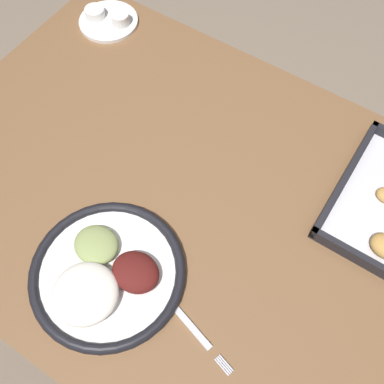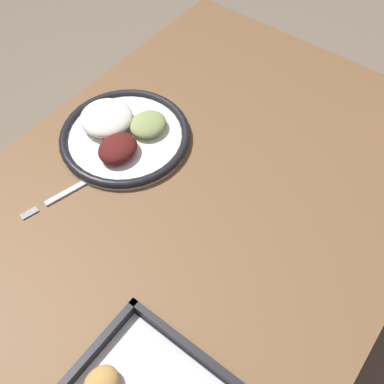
% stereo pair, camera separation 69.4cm
% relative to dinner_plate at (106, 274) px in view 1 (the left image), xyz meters
% --- Properties ---
extents(ground_plane, '(8.00, 8.00, 0.00)m').
position_rel_dinner_plate_xyz_m(ground_plane, '(0.06, 0.23, -0.78)').
color(ground_plane, '#7A6B59').
extents(dining_table, '(1.25, 0.83, 0.76)m').
position_rel_dinner_plate_xyz_m(dining_table, '(0.06, 0.23, -0.13)').
color(dining_table, brown).
rests_on(dining_table, ground_plane).
extents(dinner_plate, '(0.29, 0.29, 0.05)m').
position_rel_dinner_plate_xyz_m(dinner_plate, '(0.00, 0.00, 0.00)').
color(dinner_plate, white).
rests_on(dinner_plate, dining_table).
extents(fork, '(0.19, 0.06, 0.00)m').
position_rel_dinner_plate_xyz_m(fork, '(0.18, 0.01, -0.01)').
color(fork, silver).
rests_on(fork, dining_table).
extents(saucer_plate, '(0.15, 0.15, 0.04)m').
position_rel_dinner_plate_xyz_m(saucer_plate, '(-0.42, 0.54, -0.00)').
color(saucer_plate, white).
rests_on(saucer_plate, dining_table).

